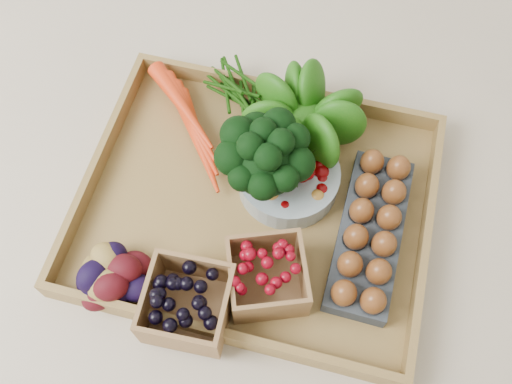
% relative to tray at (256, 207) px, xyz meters
% --- Properties ---
extents(ground, '(4.00, 4.00, 0.00)m').
position_rel_tray_xyz_m(ground, '(0.00, 0.00, -0.01)').
color(ground, beige).
rests_on(ground, ground).
extents(tray, '(0.55, 0.45, 0.01)m').
position_rel_tray_xyz_m(tray, '(0.00, 0.00, 0.00)').
color(tray, olive).
rests_on(tray, ground).
extents(carrots, '(0.21, 0.15, 0.05)m').
position_rel_tray_xyz_m(carrots, '(-0.15, 0.12, 0.03)').
color(carrots, red).
rests_on(carrots, tray).
extents(lettuce, '(0.14, 0.14, 0.14)m').
position_rel_tray_xyz_m(lettuce, '(0.04, 0.14, 0.08)').
color(lettuce, '#13570D').
rests_on(lettuce, tray).
extents(broccoli, '(0.15, 0.15, 0.11)m').
position_rel_tray_xyz_m(broccoli, '(0.01, 0.03, 0.06)').
color(broccoli, black).
rests_on(broccoli, tray).
extents(cherry_bowl, '(0.16, 0.16, 0.04)m').
position_rel_tray_xyz_m(cherry_bowl, '(0.04, 0.05, 0.03)').
color(cherry_bowl, '#8C9EA5').
rests_on(cherry_bowl, tray).
extents(egg_carton, '(0.10, 0.27, 0.03)m').
position_rel_tray_xyz_m(egg_carton, '(0.19, -0.01, 0.02)').
color(egg_carton, '#363C45').
rests_on(egg_carton, tray).
extents(potatoes, '(0.14, 0.14, 0.08)m').
position_rel_tray_xyz_m(potatoes, '(-0.18, -0.18, 0.05)').
color(potatoes, '#39090F').
rests_on(potatoes, tray).
extents(punnet_blackberry, '(0.12, 0.12, 0.08)m').
position_rel_tray_xyz_m(punnet_blackberry, '(-0.05, -0.19, 0.05)').
color(punnet_blackberry, black).
rests_on(punnet_blackberry, tray).
extents(punnet_raspberry, '(0.14, 0.14, 0.08)m').
position_rel_tray_xyz_m(punnet_raspberry, '(0.05, -0.13, 0.05)').
color(punnet_raspberry, maroon).
rests_on(punnet_raspberry, tray).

